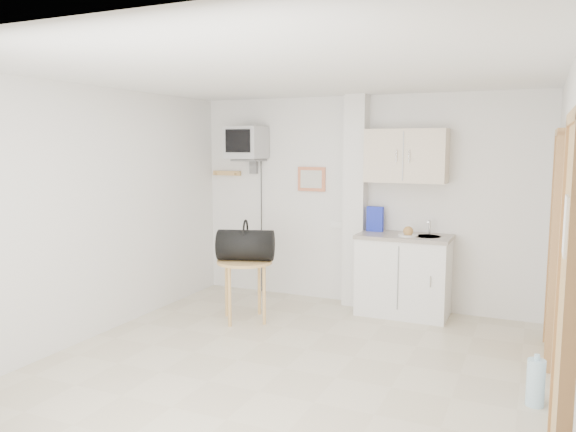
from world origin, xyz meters
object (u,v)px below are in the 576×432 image
at_px(crt_television, 246,144).
at_px(water_bottle, 536,383).
at_px(round_table, 245,269).
at_px(duffel_bag, 246,245).

relative_size(crt_television, water_bottle, 5.45).
bearing_deg(round_table, water_bottle, -17.39).
bearing_deg(crt_television, water_bottle, -28.89).
height_order(duffel_bag, water_bottle, duffel_bag).
height_order(round_table, duffel_bag, duffel_bag).
distance_m(crt_television, water_bottle, 4.29).
xyz_separation_m(crt_television, duffel_bag, (0.49, -0.95, -1.09)).
height_order(crt_television, round_table, crt_television).
height_order(round_table, water_bottle, round_table).
bearing_deg(crt_television, duffel_bag, -62.61).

